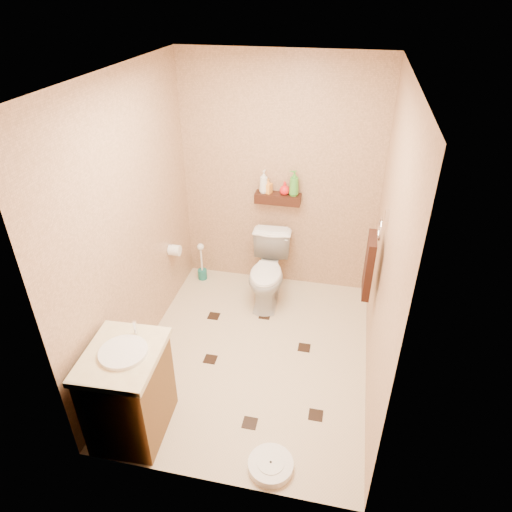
# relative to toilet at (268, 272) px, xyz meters

# --- Properties ---
(ground) EXTENTS (2.50, 2.50, 0.00)m
(ground) POSITION_rel_toilet_xyz_m (0.03, -0.83, -0.35)
(ground) COLOR beige
(ground) RESTS_ON ground
(wall_back) EXTENTS (2.00, 0.04, 2.40)m
(wall_back) POSITION_rel_toilet_xyz_m (0.03, 0.42, 0.85)
(wall_back) COLOR tan
(wall_back) RESTS_ON ground
(wall_front) EXTENTS (2.00, 0.04, 2.40)m
(wall_front) POSITION_rel_toilet_xyz_m (0.03, -2.08, 0.85)
(wall_front) COLOR tan
(wall_front) RESTS_ON ground
(wall_left) EXTENTS (0.04, 2.50, 2.40)m
(wall_left) POSITION_rel_toilet_xyz_m (-0.97, -0.83, 0.85)
(wall_left) COLOR tan
(wall_left) RESTS_ON ground
(wall_right) EXTENTS (0.04, 2.50, 2.40)m
(wall_right) POSITION_rel_toilet_xyz_m (1.03, -0.83, 0.85)
(wall_right) COLOR tan
(wall_right) RESTS_ON ground
(ceiling) EXTENTS (2.00, 2.50, 0.02)m
(ceiling) POSITION_rel_toilet_xyz_m (0.03, -0.83, 2.05)
(ceiling) COLOR silver
(ceiling) RESTS_ON wall_back
(wall_shelf) EXTENTS (0.46, 0.14, 0.10)m
(wall_shelf) POSITION_rel_toilet_xyz_m (0.03, 0.34, 0.67)
(wall_shelf) COLOR #3B1A10
(wall_shelf) RESTS_ON wall_back
(floor_accents) EXTENTS (1.24, 1.40, 0.01)m
(floor_accents) POSITION_rel_toilet_xyz_m (0.08, -0.88, -0.35)
(floor_accents) COLOR black
(floor_accents) RESTS_ON ground
(toilet) EXTENTS (0.43, 0.71, 0.70)m
(toilet) POSITION_rel_toilet_xyz_m (0.00, 0.00, 0.00)
(toilet) COLOR white
(toilet) RESTS_ON ground
(vanity) EXTENTS (0.54, 0.64, 0.87)m
(vanity) POSITION_rel_toilet_xyz_m (-0.67, -1.78, 0.04)
(vanity) COLOR brown
(vanity) RESTS_ON ground
(bathroom_scale) EXTENTS (0.35, 0.35, 0.06)m
(bathroom_scale) POSITION_rel_toilet_xyz_m (0.39, -1.90, -0.32)
(bathroom_scale) COLOR white
(bathroom_scale) RESTS_ON ground
(toilet_brush) EXTENTS (0.10, 0.10, 0.45)m
(toilet_brush) POSITION_rel_toilet_xyz_m (-0.79, 0.24, -0.19)
(toilet_brush) COLOR #1B6E66
(toilet_brush) RESTS_ON ground
(towel_ring) EXTENTS (0.12, 0.30, 0.76)m
(towel_ring) POSITION_rel_toilet_xyz_m (0.94, -0.58, 0.59)
(towel_ring) COLOR silver
(towel_ring) RESTS_ON wall_right
(toilet_paper) EXTENTS (0.12, 0.11, 0.12)m
(toilet_paper) POSITION_rel_toilet_xyz_m (-0.91, -0.18, 0.25)
(toilet_paper) COLOR white
(toilet_paper) RESTS_ON wall_left
(bottle_a) EXTENTS (0.11, 0.11, 0.23)m
(bottle_a) POSITION_rel_toilet_xyz_m (-0.12, 0.34, 0.83)
(bottle_a) COLOR silver
(bottle_a) RESTS_ON wall_shelf
(bottle_b) EXTENTS (0.09, 0.09, 0.15)m
(bottle_b) POSITION_rel_toilet_xyz_m (-0.07, 0.34, 0.79)
(bottle_b) COLOR #FFA135
(bottle_b) RESTS_ON wall_shelf
(bottle_c) EXTENTS (0.14, 0.14, 0.13)m
(bottle_c) POSITION_rel_toilet_xyz_m (0.09, 0.34, 0.78)
(bottle_c) COLOR red
(bottle_c) RESTS_ON wall_shelf
(bottle_d) EXTENTS (0.12, 0.12, 0.26)m
(bottle_d) POSITION_rel_toilet_xyz_m (0.18, 0.34, 0.85)
(bottle_d) COLOR green
(bottle_d) RESTS_ON wall_shelf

